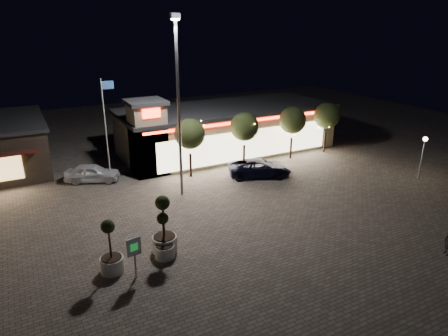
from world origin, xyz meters
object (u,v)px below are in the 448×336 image
pickup_truck (260,168)px  planter_mid (164,244)px  white_sedan (92,173)px  planter_left (111,256)px  valet_sign (134,250)px

pickup_truck → planter_mid: size_ratio=1.94×
white_sedan → planter_left: planter_left is taller
white_sedan → pickup_truck: bearing=-89.7°
planter_left → planter_mid: size_ratio=1.11×
planter_left → pickup_truck: bearing=29.6°
planter_mid → pickup_truck: bearing=35.3°
valet_sign → planter_mid: bearing=29.2°
pickup_truck → valet_sign: 15.56m
white_sedan → planter_mid: planter_mid is taller
planter_mid → planter_left: bearing=-179.6°
white_sedan → planter_left: (-1.47, -12.95, 0.19)m
planter_mid → valet_sign: bearing=-150.8°
planter_mid → white_sedan: bearing=95.7°
planter_left → valet_sign: bearing=-47.7°
pickup_truck → white_sedan: size_ratio=1.22×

